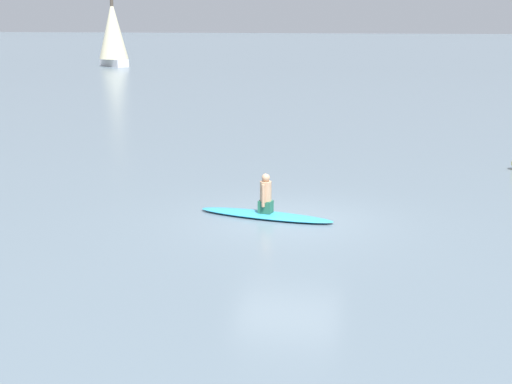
{
  "coord_description": "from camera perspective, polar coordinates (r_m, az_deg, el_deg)",
  "views": [
    {
      "loc": [
        16.39,
        2.22,
        4.66
      ],
      "look_at": [
        -0.22,
        -0.81,
        0.61
      ],
      "focal_mm": 51.31,
      "sensor_mm": 36.0,
      "label": 1
    }
  ],
  "objects": [
    {
      "name": "surfboard",
      "position": [
        17.44,
        0.76,
        -1.81
      ],
      "size": [
        1.34,
        3.43,
        0.12
      ],
      "primitive_type": "ellipsoid",
      "rotation": [
        0.0,
        0.0,
        -1.77
      ],
      "color": "#339EC6",
      "rests_on": "ground"
    },
    {
      "name": "person_paddler",
      "position": [
        17.31,
        0.76,
        -0.25
      ],
      "size": [
        0.42,
        0.36,
        0.95
      ],
      "rotation": [
        0.0,
        0.0,
        -1.77
      ],
      "color": "#26664C",
      "rests_on": "surfboard"
    },
    {
      "name": "ground_plane",
      "position": [
        17.19,
        2.55,
        -2.24
      ],
      "size": [
        400.0,
        400.0,
        0.0
      ],
      "primitive_type": "plane",
      "color": "slate"
    },
    {
      "name": "sailboat_distant",
      "position": [
        72.92,
        -11.09,
        12.16
      ],
      "size": [
        3.92,
        3.92,
        7.02
      ],
      "rotation": [
        0.0,
        0.0,
        -2.34
      ],
      "color": "silver",
      "rests_on": "ground"
    }
  ]
}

